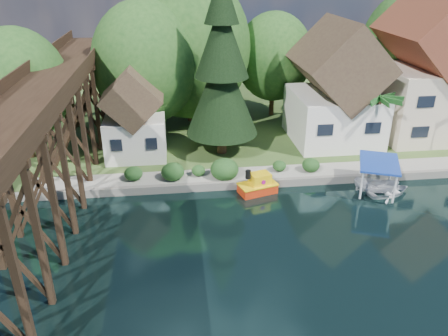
{
  "coord_description": "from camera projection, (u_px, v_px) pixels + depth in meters",
  "views": [
    {
      "loc": [
        -7.65,
        -21.32,
        15.69
      ],
      "look_at": [
        -4.4,
        6.0,
        2.75
      ],
      "focal_mm": 35.0,
      "sensor_mm": 36.0,
      "label": 1
    }
  ],
  "objects": [
    {
      "name": "conifer",
      "position": [
        222.0,
        70.0,
        35.57
      ],
      "size": [
        6.13,
        6.13,
        15.09
      ],
      "color": "#382314",
      "rests_on": "bank"
    },
    {
      "name": "promenade",
      "position": [
        346.0,
        169.0,
        35.43
      ],
      "size": [
        50.0,
        2.6,
        0.06
      ],
      "primitive_type": "cube",
      "color": "gray",
      "rests_on": "bank"
    },
    {
      "name": "trestle_bridge",
      "position": [
        42.0,
        145.0,
        27.31
      ],
      "size": [
        4.12,
        44.18,
        9.3
      ],
      "color": "black",
      "rests_on": "ground"
    },
    {
      "name": "house_center",
      "position": [
        429.0,
        73.0,
        40.46
      ],
      "size": [
        8.65,
        9.18,
        13.89
      ],
      "color": "beige",
      "rests_on": "bank"
    },
    {
      "name": "ground",
      "position": [
        307.0,
        246.0,
        26.66
      ],
      "size": [
        140.0,
        140.0,
        0.0
      ],
      "primitive_type": "plane",
      "color": "black",
      "rests_on": "ground"
    },
    {
      "name": "palm_tree",
      "position": [
        379.0,
        100.0,
        36.43
      ],
      "size": [
        4.66,
        4.66,
        5.52
      ],
      "color": "#382314",
      "rests_on": "bank"
    },
    {
      "name": "tugboat",
      "position": [
        258.0,
        185.0,
        32.68
      ],
      "size": [
        3.15,
        2.29,
        2.05
      ],
      "color": "red",
      "rests_on": "ground"
    },
    {
      "name": "boat_canopy",
      "position": [
        377.0,
        180.0,
        32.45
      ],
      "size": [
        4.03,
        4.71,
        2.56
      ],
      "color": "silver",
      "rests_on": "ground"
    },
    {
      "name": "boat_white_a",
      "position": [
        389.0,
        190.0,
        32.56
      ],
      "size": [
        3.95,
        3.2,
        0.72
      ],
      "primitive_type": "imported",
      "rotation": [
        0.0,
        0.0,
        1.79
      ],
      "color": "white",
      "rests_on": "ground"
    },
    {
      "name": "house_left",
      "position": [
        335.0,
        91.0,
        39.59
      ],
      "size": [
        7.64,
        8.64,
        11.02
      ],
      "color": "white",
      "rests_on": "bank"
    },
    {
      "name": "shed",
      "position": [
        135.0,
        118.0,
        36.88
      ],
      "size": [
        5.09,
        5.4,
        7.85
      ],
      "color": "white",
      "rests_on": "bank"
    },
    {
      "name": "bank",
      "position": [
        232.0,
        93.0,
        57.1
      ],
      "size": [
        140.0,
        52.0,
        0.5
      ],
      "primitive_type": "cube",
      "color": "#314E1F",
      "rests_on": "ground"
    },
    {
      "name": "shrubs",
      "position": [
        216.0,
        168.0,
        33.96
      ],
      "size": [
        15.76,
        2.47,
        1.7
      ],
      "color": "#193C15",
      "rests_on": "bank"
    },
    {
      "name": "bg_trees",
      "position": [
        260.0,
        58.0,
        42.75
      ],
      "size": [
        49.9,
        13.3,
        10.57
      ],
      "color": "#382314",
      "rests_on": "bank"
    },
    {
      "name": "seawall",
      "position": [
        327.0,
        180.0,
        34.14
      ],
      "size": [
        60.0,
        0.4,
        0.62
      ],
      "primitive_type": "cube",
      "color": "slate",
      "rests_on": "ground"
    }
  ]
}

